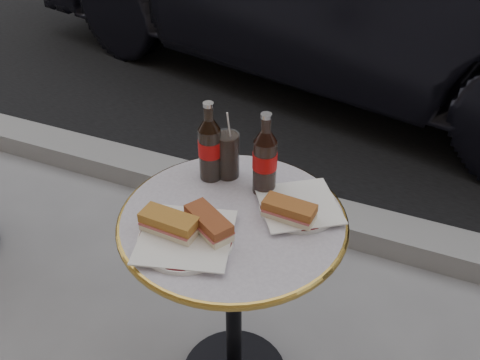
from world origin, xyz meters
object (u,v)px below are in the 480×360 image
at_px(bistro_table, 234,308).
at_px(plate_right, 299,207).
at_px(plate_left, 186,239).
at_px(cola_bottle_left, 210,141).
at_px(cola_glass, 228,155).
at_px(cola_bottle_right, 265,154).

bearing_deg(bistro_table, plate_right, 34.08).
height_order(plate_left, cola_bottle_left, cola_bottle_left).
relative_size(plate_left, plate_right, 1.13).
bearing_deg(cola_bottle_left, bistro_table, -46.81).
bearing_deg(cola_bottle_left, cola_glass, 33.03).
xyz_separation_m(plate_left, cola_glass, (-0.02, 0.30, 0.06)).
xyz_separation_m(plate_left, cola_bottle_right, (0.10, 0.28, 0.12)).
height_order(plate_right, cola_bottle_right, cola_bottle_right).
xyz_separation_m(cola_bottle_left, cola_bottle_right, (0.17, 0.00, 0.00)).
distance_m(plate_right, cola_bottle_left, 0.31).
bearing_deg(cola_bottle_right, plate_right, -18.86).
xyz_separation_m(plate_right, cola_bottle_right, (-0.12, 0.04, 0.12)).
xyz_separation_m(bistro_table, cola_bottle_left, (-0.13, 0.14, 0.49)).
relative_size(plate_left, cola_bottle_right, 0.98).
bearing_deg(cola_glass, cola_bottle_left, -146.97).
bearing_deg(bistro_table, plate_left, -117.00).
distance_m(cola_bottle_left, cola_glass, 0.07).
xyz_separation_m(plate_left, plate_right, (0.22, 0.24, -0.00)).
relative_size(plate_left, cola_glass, 1.72).
relative_size(plate_left, cola_bottle_left, 0.99).
height_order(bistro_table, plate_right, plate_right).
distance_m(bistro_table, plate_right, 0.41).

